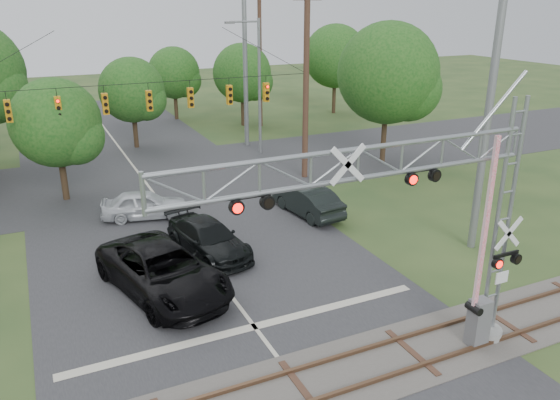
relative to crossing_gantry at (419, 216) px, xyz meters
name	(u,v)px	position (x,y,z in m)	size (l,w,h in m)	color
road_main	(213,272)	(-3.46, 8.37, -4.94)	(14.00, 90.00, 0.02)	#2D2D2F
road_cross	(143,179)	(-3.46, 22.37, -4.94)	(90.00, 12.00, 0.02)	#2D2D2F
railroad_track	(301,388)	(-3.46, 0.37, -4.92)	(90.00, 3.20, 0.17)	#4B4841
crossing_gantry	(419,216)	(0.00, 0.00, 0.00)	(11.48, 1.03, 8.06)	gray
traffic_signal_span	(165,97)	(-2.58, 18.37, 0.76)	(19.34, 0.36, 11.50)	gray
pickup_black	(163,271)	(-5.67, 7.59, -4.03)	(3.06, 6.63, 1.84)	black
car_dark	(208,239)	(-3.04, 10.12, -4.21)	(2.08, 5.12, 1.49)	black
sedan_silver	(144,204)	(-4.70, 15.64, -4.22)	(1.74, 4.34, 1.48)	silver
suv_dark	(308,201)	(3.17, 12.52, -4.19)	(1.63, 4.66, 1.54)	black
streetlight	(257,81)	(5.56, 24.89, 0.36)	(2.54, 0.26, 9.51)	gray
utility_poles	(199,78)	(0.13, 20.98, 1.29)	(25.72, 28.13, 14.00)	#412A1E
treeline	(105,76)	(-4.04, 30.11, 0.58)	(52.38, 27.47, 9.71)	#352618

